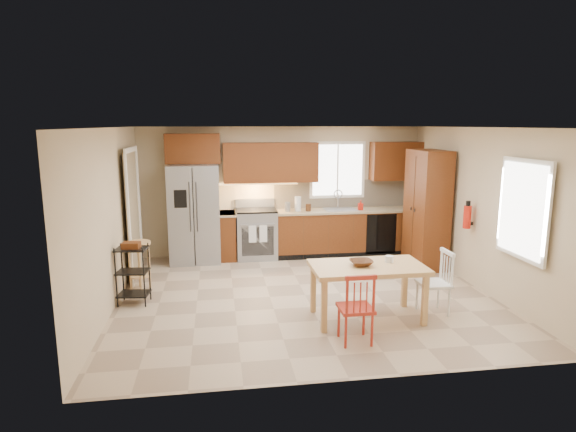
# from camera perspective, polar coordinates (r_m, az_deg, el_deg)

# --- Properties ---
(floor) EXTENTS (5.50, 5.50, 0.00)m
(floor) POSITION_cam_1_polar(r_m,az_deg,el_deg) (7.38, 2.04, -9.34)
(floor) COLOR tan
(floor) RESTS_ON ground
(ceiling) EXTENTS (5.50, 5.00, 0.02)m
(ceiling) POSITION_cam_1_polar(r_m,az_deg,el_deg) (6.93, 2.18, 10.45)
(ceiling) COLOR silver
(ceiling) RESTS_ON ground
(wall_back) EXTENTS (5.50, 0.02, 2.50)m
(wall_back) POSITION_cam_1_polar(r_m,az_deg,el_deg) (9.49, -0.67, 3.00)
(wall_back) COLOR #CCB793
(wall_back) RESTS_ON ground
(wall_front) EXTENTS (5.50, 0.02, 2.50)m
(wall_front) POSITION_cam_1_polar(r_m,az_deg,el_deg) (4.68, 7.76, -5.36)
(wall_front) COLOR #CCB793
(wall_front) RESTS_ON ground
(wall_left) EXTENTS (0.02, 5.00, 2.50)m
(wall_left) POSITION_cam_1_polar(r_m,az_deg,el_deg) (7.09, -20.32, -0.38)
(wall_left) COLOR #CCB793
(wall_left) RESTS_ON ground
(wall_right) EXTENTS (0.02, 5.00, 2.50)m
(wall_right) POSITION_cam_1_polar(r_m,az_deg,el_deg) (8.02, 21.81, 0.76)
(wall_right) COLOR #CCB793
(wall_right) RESTS_ON ground
(refrigerator) EXTENTS (0.92, 0.75, 1.82)m
(refrigerator) POSITION_cam_1_polar(r_m,az_deg,el_deg) (9.09, -11.01, 0.28)
(refrigerator) COLOR gray
(refrigerator) RESTS_ON floor
(range_stove) EXTENTS (0.76, 0.63, 0.92)m
(range_stove) POSITION_cam_1_polar(r_m,az_deg,el_deg) (9.26, -3.77, -2.19)
(range_stove) COLOR gray
(range_stove) RESTS_ON floor
(base_cabinet_narrow) EXTENTS (0.30, 0.60, 0.90)m
(base_cabinet_narrow) POSITION_cam_1_polar(r_m,az_deg,el_deg) (9.25, -7.17, -2.33)
(base_cabinet_narrow) COLOR #5F2D11
(base_cabinet_narrow) RESTS_ON floor
(base_cabinet_run) EXTENTS (2.92, 0.60, 0.90)m
(base_cabinet_run) POSITION_cam_1_polar(r_m,az_deg,el_deg) (9.60, 7.24, -1.85)
(base_cabinet_run) COLOR #5F2D11
(base_cabinet_run) RESTS_ON floor
(dishwasher) EXTENTS (0.60, 0.02, 0.78)m
(dishwasher) POSITION_cam_1_polar(r_m,az_deg,el_deg) (9.50, 10.97, -2.10)
(dishwasher) COLOR black
(dishwasher) RESTS_ON floor
(backsplash) EXTENTS (2.92, 0.03, 0.55)m
(backsplash) POSITION_cam_1_polar(r_m,az_deg,el_deg) (9.74, 6.89, 2.68)
(backsplash) COLOR beige
(backsplash) RESTS_ON wall_back
(upper_over_fridge) EXTENTS (1.00, 0.35, 0.55)m
(upper_over_fridge) POSITION_cam_1_polar(r_m,az_deg,el_deg) (9.16, -11.23, 7.85)
(upper_over_fridge) COLOR #622A10
(upper_over_fridge) RESTS_ON wall_back
(upper_left_block) EXTENTS (1.80, 0.35, 0.75)m
(upper_left_block) POSITION_cam_1_polar(r_m,az_deg,el_deg) (9.22, -2.08, 6.36)
(upper_left_block) COLOR #622A10
(upper_left_block) RESTS_ON wall_back
(upper_right_block) EXTENTS (1.00, 0.35, 0.75)m
(upper_right_block) POSITION_cam_1_polar(r_m,az_deg,el_deg) (9.82, 12.67, 6.38)
(upper_right_block) COLOR #622A10
(upper_right_block) RESTS_ON wall_back
(window_back) EXTENTS (1.12, 0.04, 1.12)m
(window_back) POSITION_cam_1_polar(r_m,az_deg,el_deg) (9.63, 5.87, 5.45)
(window_back) COLOR white
(window_back) RESTS_ON wall_back
(sink) EXTENTS (0.62, 0.46, 0.16)m
(sink) POSITION_cam_1_polar(r_m,az_deg,el_deg) (9.47, 6.19, 0.53)
(sink) COLOR gray
(sink) RESTS_ON base_cabinet_run
(undercab_glow) EXTENTS (1.60, 0.30, 0.01)m
(undercab_glow) POSITION_cam_1_polar(r_m,az_deg,el_deg) (9.21, -3.90, 3.86)
(undercab_glow) COLOR #FFBF66
(undercab_glow) RESTS_ON wall_back
(soap_bottle) EXTENTS (0.09, 0.09, 0.19)m
(soap_bottle) POSITION_cam_1_polar(r_m,az_deg,el_deg) (9.46, 8.59, 1.29)
(soap_bottle) COLOR red
(soap_bottle) RESTS_ON base_cabinet_run
(paper_towel) EXTENTS (0.12, 0.12, 0.28)m
(paper_towel) POSITION_cam_1_polar(r_m,az_deg,el_deg) (9.21, 1.17, 1.44)
(paper_towel) COLOR silver
(paper_towel) RESTS_ON base_cabinet_run
(canister_steel) EXTENTS (0.11, 0.11, 0.18)m
(canister_steel) POSITION_cam_1_polar(r_m,az_deg,el_deg) (9.19, -0.06, 1.10)
(canister_steel) COLOR gray
(canister_steel) RESTS_ON base_cabinet_run
(canister_wood) EXTENTS (0.10, 0.10, 0.14)m
(canister_wood) POSITION_cam_1_polar(r_m,az_deg,el_deg) (9.23, 2.43, 1.01)
(canister_wood) COLOR #4B2A14
(canister_wood) RESTS_ON base_cabinet_run
(pantry) EXTENTS (0.50, 0.95, 2.10)m
(pantry) POSITION_cam_1_polar(r_m,az_deg,el_deg) (8.95, 16.11, 0.80)
(pantry) COLOR #5F2D11
(pantry) RESTS_ON floor
(fire_extinguisher) EXTENTS (0.12, 0.12, 0.36)m
(fire_extinguisher) POSITION_cam_1_polar(r_m,az_deg,el_deg) (8.11, 20.47, -0.12)
(fire_extinguisher) COLOR red
(fire_extinguisher) RESTS_ON wall_right
(window_right) EXTENTS (0.04, 1.02, 1.32)m
(window_right) POSITION_cam_1_polar(r_m,az_deg,el_deg) (6.99, 26.12, 0.70)
(window_right) COLOR white
(window_right) RESTS_ON wall_right
(doorway) EXTENTS (0.04, 0.95, 2.10)m
(doorway) POSITION_cam_1_polar(r_m,az_deg,el_deg) (8.36, -17.92, 0.01)
(doorway) COLOR #8C7A59
(doorway) RESTS_ON wall_left
(dining_table) EXTENTS (1.48, 0.84, 0.72)m
(dining_table) POSITION_cam_1_polar(r_m,az_deg,el_deg) (6.51, 9.35, -8.93)
(dining_table) COLOR tan
(dining_table) RESTS_ON floor
(chair_red) EXTENTS (0.41, 0.41, 0.87)m
(chair_red) POSITION_cam_1_polar(r_m,az_deg,el_deg) (5.81, 8.01, -10.62)
(chair_red) COLOR #A62819
(chair_red) RESTS_ON floor
(chair_white) EXTENTS (0.41, 0.41, 0.87)m
(chair_white) POSITION_cam_1_polar(r_m,az_deg,el_deg) (6.87, 16.87, -7.55)
(chair_white) COLOR silver
(chair_white) RESTS_ON floor
(table_bowl) EXTENTS (0.30, 0.30, 0.07)m
(table_bowl) POSITION_cam_1_polar(r_m,az_deg,el_deg) (6.37, 8.66, -5.87)
(table_bowl) COLOR #4B2A14
(table_bowl) RESTS_ON dining_table
(table_jar) EXTENTS (0.10, 0.10, 0.12)m
(table_jar) POSITION_cam_1_polar(r_m,az_deg,el_deg) (6.58, 11.91, -5.19)
(table_jar) COLOR silver
(table_jar) RESTS_ON dining_table
(bar_stool) EXTENTS (0.41, 0.41, 0.77)m
(bar_stool) POSITION_cam_1_polar(r_m,az_deg,el_deg) (7.85, -17.18, -5.66)
(bar_stool) COLOR tan
(bar_stool) RESTS_ON floor
(utility_cart) EXTENTS (0.47, 0.38, 0.86)m
(utility_cart) POSITION_cam_1_polar(r_m,az_deg,el_deg) (7.27, -17.90, -6.64)
(utility_cart) COLOR black
(utility_cart) RESTS_ON floor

